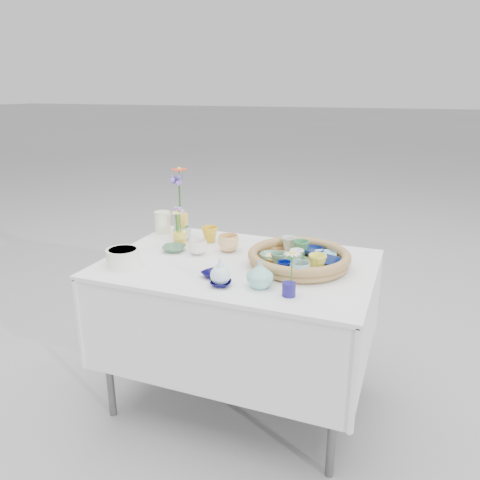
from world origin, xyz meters
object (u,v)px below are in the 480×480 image
(wicker_tray, at_px, (299,259))
(display_table, at_px, (239,398))
(tall_vase_yellow, at_px, (182,225))
(bud_vase_seafoam, at_px, (260,274))

(wicker_tray, bearing_deg, display_table, -169.88)
(wicker_tray, bearing_deg, tall_vase_yellow, 163.49)
(display_table, xyz_separation_m, bud_vase_seafoam, (0.19, -0.24, 0.82))
(display_table, xyz_separation_m, tall_vase_yellow, (-0.44, 0.26, 0.83))
(display_table, relative_size, wicker_tray, 2.66)
(display_table, height_order, tall_vase_yellow, tall_vase_yellow)
(bud_vase_seafoam, height_order, tall_vase_yellow, tall_vase_yellow)
(bud_vase_seafoam, relative_size, tall_vase_yellow, 0.88)
(display_table, height_order, bud_vase_seafoam, bud_vase_seafoam)
(wicker_tray, height_order, bud_vase_seafoam, bud_vase_seafoam)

